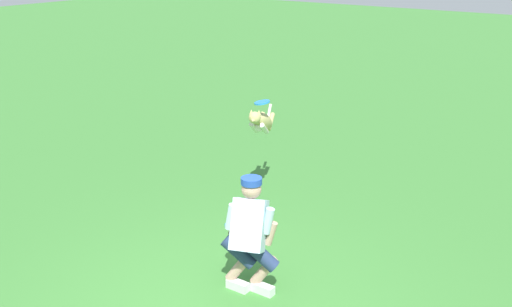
{
  "coord_description": "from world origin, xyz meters",
  "views": [
    {
      "loc": [
        -3.44,
        4.1,
        3.59
      ],
      "look_at": [
        0.74,
        -1.76,
        1.12
      ],
      "focal_mm": 43.45,
      "sensor_mm": 36.0,
      "label": 1
    }
  ],
  "objects_px": {
    "person": "(250,233)",
    "dog": "(261,122)",
    "frisbee_flying": "(262,102)",
    "frisbee_held": "(236,226)"
  },
  "relations": [
    {
      "from": "person",
      "to": "dog",
      "type": "bearing_deg",
      "value": 11.87
    },
    {
      "from": "dog",
      "to": "frisbee_flying",
      "type": "height_order",
      "value": "frisbee_flying"
    },
    {
      "from": "frisbee_held",
      "to": "dog",
      "type": "bearing_deg",
      "value": -61.51
    },
    {
      "from": "dog",
      "to": "frisbee_flying",
      "type": "distance_m",
      "value": 0.39
    },
    {
      "from": "dog",
      "to": "frisbee_flying",
      "type": "relative_size",
      "value": 4.44
    },
    {
      "from": "person",
      "to": "frisbee_held",
      "type": "height_order",
      "value": "person"
    },
    {
      "from": "dog",
      "to": "frisbee_flying",
      "type": "xyz_separation_m",
      "value": [
        -0.11,
        0.15,
        0.34
      ]
    },
    {
      "from": "frisbee_flying",
      "to": "frisbee_held",
      "type": "bearing_deg",
      "value": 117.75
    },
    {
      "from": "person",
      "to": "dog",
      "type": "height_order",
      "value": "dog"
    },
    {
      "from": "dog",
      "to": "frisbee_held",
      "type": "distance_m",
      "value": 2.47
    }
  ]
}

